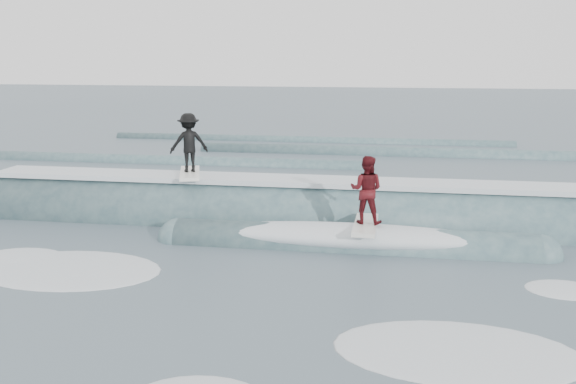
# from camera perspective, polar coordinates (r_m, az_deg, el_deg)

# --- Properties ---
(ground) EXTENTS (160.00, 160.00, 0.00)m
(ground) POSITION_cam_1_polar(r_m,az_deg,el_deg) (13.83, -2.79, -7.92)
(ground) COLOR #41545F
(ground) RESTS_ON ground
(breaking_wave) EXTENTS (23.29, 4.00, 2.43)m
(breaking_wave) POSITION_cam_1_polar(r_m,az_deg,el_deg) (18.19, 1.08, -2.82)
(breaking_wave) COLOR #36525B
(breaking_wave) RESTS_ON ground
(surfer_black) EXTENTS (1.26, 2.07, 1.80)m
(surfer_black) POSITION_cam_1_polar(r_m,az_deg,el_deg) (18.79, -8.80, 4.13)
(surfer_black) COLOR white
(surfer_black) RESTS_ON ground
(surfer_red) EXTENTS (0.90, 2.01, 1.78)m
(surfer_red) POSITION_cam_1_polar(r_m,az_deg,el_deg) (15.82, 6.97, -0.15)
(surfer_red) COLOR white
(surfer_red) RESTS_ON ground
(whitewater) EXTENTS (14.05, 6.90, 0.10)m
(whitewater) POSITION_cam_1_polar(r_m,az_deg,el_deg) (12.62, -4.62, -9.97)
(whitewater) COLOR silver
(whitewater) RESTS_ON ground
(far_swells) EXTENTS (35.35, 8.65, 0.80)m
(far_swells) POSITION_cam_1_polar(r_m,az_deg,el_deg) (31.01, 1.28, 3.41)
(far_swells) COLOR #36525B
(far_swells) RESTS_ON ground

